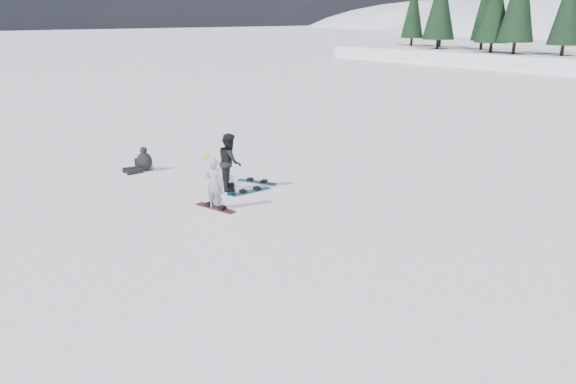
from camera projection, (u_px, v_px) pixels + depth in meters
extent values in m
plane|color=white|center=(237.00, 220.00, 16.31)|extent=(420.00, 420.00, 0.00)
ellipsoid|color=white|center=(556.00, 79.00, 175.49)|extent=(143.00, 110.00, 49.50)
ellipsoid|color=white|center=(444.00, 61.00, 251.34)|extent=(169.00, 130.00, 52.00)
cone|color=black|center=(408.00, 18.00, 76.11)|extent=(3.20, 3.20, 7.50)
cone|color=black|center=(430.00, 18.00, 73.46)|extent=(3.20, 3.20, 7.50)
cone|color=black|center=(454.00, 18.00, 70.82)|extent=(3.20, 3.20, 7.50)
cone|color=black|center=(480.00, 18.00, 68.17)|extent=(3.20, 3.20, 7.50)
cone|color=black|center=(507.00, 18.00, 65.52)|extent=(3.20, 3.20, 7.50)
cone|color=black|center=(537.00, 18.00, 62.88)|extent=(3.20, 3.20, 7.50)
cone|color=black|center=(570.00, 19.00, 60.23)|extent=(3.20, 3.20, 7.50)
imported|color=#A0A1A6|center=(215.00, 184.00, 17.06)|extent=(0.69, 0.61, 1.59)
sphere|color=yellow|center=(206.00, 156.00, 16.87)|extent=(0.18, 0.18, 0.18)
imported|color=black|center=(230.00, 162.00, 18.89)|extent=(1.19, 1.12, 1.95)
ellipsoid|color=black|center=(144.00, 161.00, 21.38)|extent=(0.74, 0.66, 0.70)
sphere|color=black|center=(143.00, 150.00, 21.25)|extent=(0.27, 0.27, 0.27)
cube|color=black|center=(135.00, 171.00, 21.04)|extent=(0.18, 0.61, 0.18)
cube|color=black|center=(131.00, 170.00, 21.28)|extent=(0.34, 0.63, 0.18)
cube|color=black|center=(141.00, 162.00, 22.08)|extent=(0.52, 0.43, 0.30)
cube|color=maroon|center=(216.00, 208.00, 17.29)|extent=(1.52, 0.61, 0.03)
cube|color=#177282|center=(231.00, 189.00, 19.18)|extent=(1.41, 1.04, 0.03)
cube|color=#1C699B|center=(257.00, 182.00, 19.95)|extent=(1.47, 0.92, 0.03)
cube|color=#196E8C|center=(250.00, 192.00, 18.88)|extent=(0.36, 1.51, 0.03)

